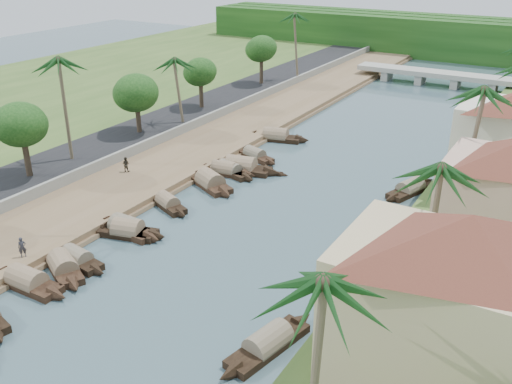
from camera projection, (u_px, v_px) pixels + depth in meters
The scene contains 37 objects.
ground at pixel (183, 286), 41.29m from camera, with size 220.00×220.00×0.00m, color #3E555D.
left_bank at pixel (177, 158), 64.30m from camera, with size 10.00×180.00×0.80m, color brown.
right_bank at pixel (507, 230), 47.99m from camera, with size 16.00×180.00×1.20m, color #334D1F.
road at pixel (120, 143), 68.12m from camera, with size 8.00×180.00×1.40m, color black.
retaining_wall at pixel (147, 144), 65.86m from camera, with size 0.40×180.00×1.10m, color slate.
treeline at pixel (474, 39), 118.42m from camera, with size 120.00×14.00×8.00m.
bridge at pixel (439, 76), 97.30m from camera, with size 28.00×4.00×2.40m.
building_near at pixel (458, 305), 28.32m from camera, with size 14.85×14.85×10.20m.
sampan_2 at pixel (27, 282), 41.10m from camera, with size 8.11×1.90×2.15m.
sampan_3 at pixel (77, 259), 44.04m from camera, with size 6.91×2.31×1.88m.
sampan_4 at pixel (63, 267), 42.96m from camera, with size 7.34×4.90×2.13m.
sampan_5 at pixel (128, 231), 48.20m from camera, with size 7.22×3.49×2.24m.
sampan_6 at pixel (126, 229), 48.64m from camera, with size 7.66×2.16×2.27m.
sampan_7 at pixel (168, 203), 53.32m from camera, with size 6.71×3.88×1.84m.
sampan_8 at pixel (210, 183), 57.80m from camera, with size 8.05×5.26×2.46m.
sampan_9 at pixel (230, 170), 60.95m from camera, with size 7.65×3.51×1.95m.
sampan_10 at pixel (224, 171), 60.85m from camera, with size 7.62×2.61×2.08m.
sampan_11 at pixel (241, 168), 61.59m from camera, with size 9.34×3.67×2.57m.
sampan_12 at pixel (255, 155), 65.22m from camera, with size 7.39×3.65×1.81m.
sampan_13 at pixel (276, 137), 71.21m from camera, with size 8.94×3.80×2.37m.
sampan_14 at pixel (268, 344), 34.80m from camera, with size 3.32×8.73×2.10m.
sampan_15 at pixel (349, 279), 41.49m from camera, with size 3.20×6.87×1.86m.
sampan_16 at pixel (410, 189), 56.35m from camera, with size 3.96×8.25×2.02m.
canoe_1 at pixel (22, 285), 41.24m from camera, with size 4.84×1.46×0.77m.
canoe_2 at pixel (266, 173), 61.11m from camera, with size 4.97×1.75×0.72m.
palm_0 at pixel (317, 284), 21.64m from camera, with size 3.20×3.20×11.62m.
palm_1 at pixel (440, 171), 32.72m from camera, with size 3.20×3.20×11.44m.
palm_2 at pixel (478, 92), 44.72m from camera, with size 3.20×3.20×12.68m.
palm_5 at pixel (58, 62), 57.17m from camera, with size 3.20×3.20×12.21m.
palm_6 at pixel (178, 61), 70.50m from camera, with size 3.20×3.20×9.52m.
palm_8 at pixel (298, 16), 92.42m from camera, with size 3.20×3.20×12.03m.
tree_2 at pixel (21, 126), 54.92m from camera, with size 5.09×5.09×7.36m.
tree_3 at pixel (136, 94), 68.03m from camera, with size 5.30×5.30×7.01m.
tree_4 at pixel (200, 73), 78.35m from camera, with size 4.39×4.39×6.72m.
tree_5 at pixel (261, 49), 91.33m from camera, with size 4.74×4.74×7.50m.
person_near at pixel (22, 247), 43.27m from camera, with size 0.59×0.39×1.63m, color #2A2A32.
person_far at pixel (126, 164), 59.29m from camera, with size 0.77×0.60×1.58m, color #2E2920.
Camera 1 is at (22.31, -27.43, 23.03)m, focal length 40.00 mm.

